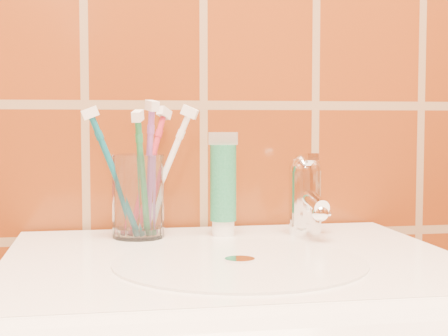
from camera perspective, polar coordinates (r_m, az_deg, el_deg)
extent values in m
cube|color=white|center=(0.88, 0.65, -12.36)|extent=(0.56, 0.46, 0.16)
cylinder|color=silver|center=(0.81, 1.32, -7.79)|extent=(0.30, 0.30, 0.00)
cylinder|color=white|center=(0.81, 1.32, -7.66)|extent=(0.04, 0.04, 0.00)
cylinder|color=white|center=(0.99, -7.14, -2.34)|extent=(0.10, 0.10, 0.12)
cylinder|color=white|center=(1.00, -0.07, -5.02)|extent=(0.03, 0.03, 0.02)
cylinder|color=#196C46|center=(0.99, -0.07, -1.24)|extent=(0.04, 0.04, 0.11)
cube|color=beige|center=(0.99, -0.07, 2.47)|extent=(0.04, 0.01, 0.02)
cylinder|color=white|center=(1.02, 6.75, -2.85)|extent=(0.05, 0.05, 0.09)
sphere|color=white|center=(1.01, 6.77, -0.18)|extent=(0.05, 0.05, 0.05)
cylinder|color=white|center=(0.98, 7.40, -2.68)|extent=(0.02, 0.09, 0.03)
cube|color=white|center=(1.00, 6.98, 0.80)|extent=(0.02, 0.06, 0.01)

